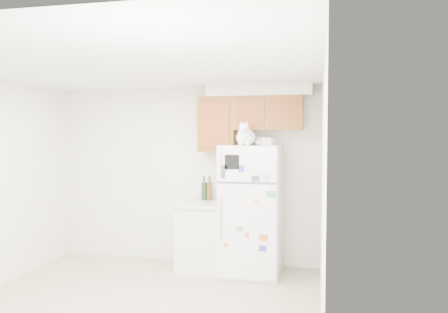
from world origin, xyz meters
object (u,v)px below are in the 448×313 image
(bottle_green, at_px, (204,188))
(base_counter, at_px, (202,235))
(storage_box_back, at_px, (264,141))
(bottle_amber, at_px, (209,188))
(cat, at_px, (246,136))
(storage_box_front, at_px, (268,142))
(refrigerator, at_px, (251,210))

(bottle_green, bearing_deg, base_counter, -86.59)
(storage_box_back, bearing_deg, bottle_amber, 154.78)
(cat, relative_size, storage_box_front, 2.91)
(refrigerator, height_order, base_counter, refrigerator)
(cat, xyz_separation_m, storage_box_front, (0.26, 0.13, -0.07))
(bottle_amber, bearing_deg, cat, -36.31)
(base_counter, relative_size, cat, 2.11)
(base_counter, bearing_deg, bottle_green, 93.41)
(bottle_green, distance_m, bottle_amber, 0.08)
(refrigerator, relative_size, storage_box_back, 9.44)
(storage_box_front, xyz_separation_m, bottle_green, (-0.92, 0.30, -0.66))
(storage_box_front, distance_m, bottle_green, 1.17)
(refrigerator, bearing_deg, cat, -102.50)
(storage_box_back, distance_m, bottle_amber, 1.02)
(bottle_green, relative_size, bottle_amber, 0.99)
(storage_box_back, relative_size, storage_box_front, 1.20)
(storage_box_front, bearing_deg, storage_box_back, 134.52)
(cat, relative_size, bottle_amber, 1.28)
(base_counter, distance_m, storage_box_front, 1.58)
(base_counter, bearing_deg, refrigerator, -6.09)
(cat, bearing_deg, storage_box_back, 57.32)
(cat, distance_m, bottle_amber, 1.02)
(refrigerator, distance_m, storage_box_back, 0.92)
(storage_box_front, bearing_deg, base_counter, -166.70)
(refrigerator, bearing_deg, base_counter, 173.91)
(storage_box_front, relative_size, bottle_amber, 0.44)
(refrigerator, distance_m, base_counter, 0.79)
(refrigerator, xyz_separation_m, bottle_amber, (-0.62, 0.24, 0.24))
(refrigerator, distance_m, storage_box_front, 0.92)
(refrigerator, bearing_deg, storage_box_front, -13.52)
(cat, xyz_separation_m, bottle_amber, (-0.58, 0.43, -0.72))
(bottle_green, bearing_deg, storage_box_back, -8.54)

